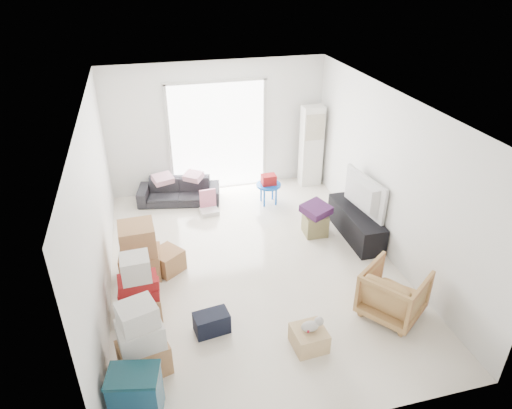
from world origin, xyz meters
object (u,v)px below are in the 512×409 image
object	(u,v)px
armchair	(394,291)
television	(358,208)
tv_console	(356,223)
kids_table	(269,183)
storage_bins	(136,394)
ac_tower	(311,146)
wood_crate	(309,338)
sofa	(179,188)
ottoman	(315,224)

from	to	relation	value
armchair	television	bearing A→B (deg)	-47.14
tv_console	television	xyz separation A→B (m)	(0.00, 0.00, 0.33)
armchair	kids_table	xyz separation A→B (m)	(-0.79, 3.58, 0.05)
armchair	storage_bins	distance (m)	3.59
tv_console	kids_table	bearing A→B (deg)	126.79
kids_table	storage_bins	bearing A→B (deg)	-122.08
television	ac_tower	bearing A→B (deg)	-6.33
ac_tower	wood_crate	size ratio (longest dim) A/B	4.19
sofa	storage_bins	xyz separation A→B (m)	(-0.97, -4.85, -0.00)
ottoman	television	bearing A→B (deg)	-19.71
storage_bins	kids_table	size ratio (longest dim) A/B	1.00
armchair	sofa	bearing A→B (deg)	-4.22
storage_bins	ottoman	xyz separation A→B (m)	(3.22, 3.01, -0.12)
tv_console	armchair	size ratio (longest dim) A/B	1.87
tv_console	kids_table	xyz separation A→B (m)	(-1.18, 1.57, 0.20)
ac_tower	kids_table	size ratio (longest dim) A/B	2.79
kids_table	wood_crate	bearing A→B (deg)	-98.16
armchair	storage_bins	size ratio (longest dim) A/B	1.27
armchair	ac_tower	bearing A→B (deg)	-40.69
tv_console	television	distance (m)	0.33
ac_tower	armchair	xyz separation A→B (m)	(-0.34, -4.24, -0.47)
storage_bins	kids_table	distance (m)	5.13
ac_tower	sofa	world-z (taller)	ac_tower
storage_bins	wood_crate	world-z (taller)	storage_bins
sofa	kids_table	distance (m)	1.83
storage_bins	kids_table	world-z (taller)	storage_bins
ac_tower	television	xyz separation A→B (m)	(0.05, -2.23, -0.30)
storage_bins	wood_crate	xyz separation A→B (m)	(2.17, 0.47, -0.18)
kids_table	television	bearing A→B (deg)	-53.21
storage_bins	tv_console	bearing A→B (deg)	35.38
ac_tower	kids_table	distance (m)	1.37
ottoman	wood_crate	world-z (taller)	ottoman
ac_tower	ottoman	world-z (taller)	ac_tower
armchair	wood_crate	world-z (taller)	armchair
sofa	tv_console	bearing A→B (deg)	-24.01
kids_table	wood_crate	size ratio (longest dim) A/B	1.50
sofa	ottoman	xyz separation A→B (m)	(2.25, -1.84, -0.12)
ottoman	sofa	bearing A→B (deg)	140.79
television	wood_crate	size ratio (longest dim) A/B	2.76
television	wood_crate	bearing A→B (deg)	135.42
kids_table	wood_crate	world-z (taller)	kids_table
ac_tower	storage_bins	xyz separation A→B (m)	(-3.85, -5.00, -0.56)
storage_bins	ottoman	distance (m)	4.41
sofa	wood_crate	distance (m)	4.55
television	armchair	distance (m)	2.05
storage_bins	television	bearing A→B (deg)	35.38
ac_tower	wood_crate	world-z (taller)	ac_tower
television	tv_console	bearing A→B (deg)	172.38
tv_console	wood_crate	bearing A→B (deg)	-126.96
tv_console	storage_bins	world-z (taller)	storage_bins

